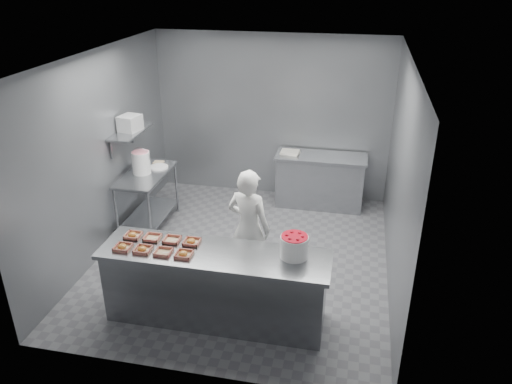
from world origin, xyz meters
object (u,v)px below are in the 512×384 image
at_px(tray_4, 133,235).
at_px(glaze_bucket, 141,162).
at_px(tray_1, 143,249).
at_px(prep_table, 147,192).
at_px(appliance, 130,123).
at_px(tray_2, 163,252).
at_px(tray_6, 172,240).
at_px(tray_0, 123,247).
at_px(tray_7, 192,242).
at_px(worker, 249,228).
at_px(service_counter, 216,286).
at_px(back_counter, 320,180).
at_px(tray_3, 184,254).
at_px(strawberry_tub, 294,246).
at_px(tray_5, 152,238).

height_order(tray_4, glaze_bucket, glaze_bucket).
bearing_deg(glaze_bucket, tray_1, -66.35).
bearing_deg(prep_table, appliance, 174.79).
xyz_separation_m(tray_2, tray_6, (0.00, 0.27, 0.00)).
relative_size(tray_0, tray_1, 1.00).
relative_size(tray_7, worker, 0.12).
relative_size(tray_7, appliance, 0.62).
xyz_separation_m(service_counter, tray_2, (-0.54, -0.14, 0.47)).
distance_m(worker, appliance, 2.50).
bearing_deg(back_counter, appliance, -154.72).
distance_m(prep_table, tray_3, 2.50).
xyz_separation_m(prep_table, back_counter, (2.55, 1.30, -0.14)).
relative_size(service_counter, tray_4, 13.88).
xyz_separation_m(service_counter, tray_3, (-0.31, -0.14, 0.47)).
bearing_deg(tray_6, service_counter, -13.99).
bearing_deg(appliance, tray_4, -54.93).
distance_m(tray_6, strawberry_tub, 1.43).
xyz_separation_m(back_counter, tray_0, (-1.93, -3.39, 0.47)).
height_order(service_counter, tray_7, tray_7).
relative_size(service_counter, tray_2, 13.88).
xyz_separation_m(tray_4, tray_6, (0.48, 0.00, -0.00)).
bearing_deg(strawberry_tub, worker, 133.22).
height_order(tray_1, tray_6, tray_1).
height_order(tray_2, tray_5, same).
bearing_deg(glaze_bucket, tray_4, -69.64).
height_order(prep_table, back_counter, same).
xyz_separation_m(tray_0, tray_3, (0.72, 0.00, 0.00)).
xyz_separation_m(service_counter, tray_1, (-0.79, -0.14, 0.47)).
bearing_deg(worker, prep_table, -16.13).
height_order(tray_2, worker, worker).
xyz_separation_m(tray_7, worker, (0.52, 0.67, -0.13)).
relative_size(tray_0, glaze_bucket, 0.45).
distance_m(tray_4, tray_7, 0.72).
relative_size(tray_2, tray_5, 1.00).
height_order(tray_7, appliance, appliance).
bearing_deg(back_counter, glaze_bucket, -153.48).
bearing_deg(prep_table, glaze_bucket, 178.21).
height_order(strawberry_tub, appliance, appliance).
bearing_deg(worker, service_counter, 90.52).
bearing_deg(tray_2, service_counter, 13.98).
height_order(tray_3, strawberry_tub, strawberry_tub).
bearing_deg(tray_4, tray_7, 0.00).
bearing_deg(worker, tray_4, 43.77).
height_order(tray_0, tray_4, same).
bearing_deg(tray_7, tray_0, -159.36).
relative_size(prep_table, tray_0, 6.40).
relative_size(worker, appliance, 5.24).
relative_size(strawberry_tub, appliance, 1.02).
bearing_deg(prep_table, tray_7, -53.50).
bearing_deg(tray_4, tray_6, 0.00).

